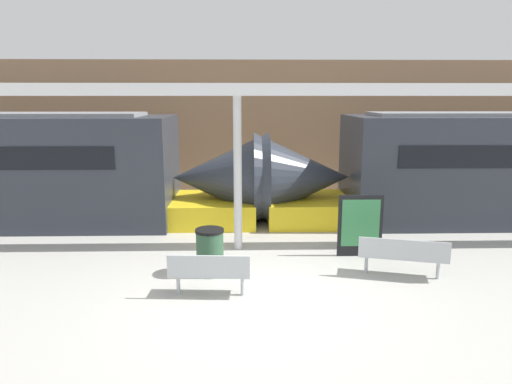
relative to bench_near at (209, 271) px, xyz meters
name	(u,v)px	position (x,y,z in m)	size (l,w,h in m)	color
ground_plane	(252,303)	(0.79, -0.28, -0.50)	(60.00, 60.00, 0.00)	#B2AFA8
station_wall	(248,127)	(0.79, 9.81, 2.00)	(56.00, 0.20, 5.00)	#937051
bench_near	(209,271)	(0.00, 0.00, 0.00)	(1.53, 0.53, 0.84)	#ADB2B7
bench_far	(403,254)	(3.87, 0.83, 0.00)	(1.83, 0.87, 0.84)	#ADB2B7
trash_bin	(210,252)	(-0.07, 1.10, -0.01)	(0.59, 0.59, 0.97)	#2D5138
poster_board	(360,225)	(3.32, 2.14, 0.23)	(1.03, 0.07, 1.45)	black
support_column_near	(238,175)	(0.49, 2.76, 1.33)	(0.20, 0.20, 3.66)	silver
canopy_beam	(237,90)	(0.49, 2.76, 3.30)	(28.00, 0.60, 0.28)	silver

